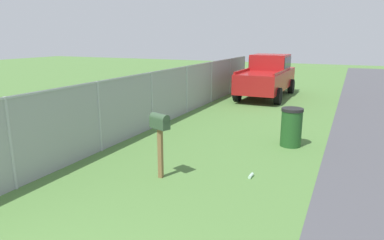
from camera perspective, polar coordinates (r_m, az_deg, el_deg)
mailbox at (r=7.22m, az=-5.34°, el=-1.18°), size 0.34×0.49×1.42m
pickup_truck at (r=17.85m, az=12.40°, el=7.33°), size 5.28×2.15×2.09m
trash_bin at (r=9.87m, az=16.12°, el=-1.14°), size 0.59×0.59×1.07m
fence_section at (r=12.45m, az=-3.53°, el=4.54°), size 18.31×0.07×1.87m
litter_bottle_midfield_a at (r=7.65m, az=9.72°, el=-9.07°), size 0.22×0.08×0.07m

